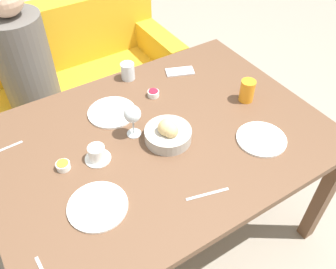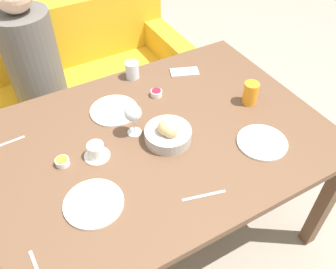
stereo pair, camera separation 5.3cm
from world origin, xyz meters
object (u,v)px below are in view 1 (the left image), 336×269
Objects in this scene: plate_near_right at (261,139)px; couch at (55,94)px; plate_far_center at (112,112)px; juice_glass at (247,91)px; seated_person at (33,88)px; jam_bowl_honey at (63,166)px; coffee_cup at (97,154)px; knife_silver at (208,194)px; wine_glass at (132,115)px; bread_basket at (168,133)px; water_tumbler at (128,71)px; cell_phone at (180,72)px; plate_near_left at (98,206)px; jam_bowl_berry at (153,93)px; fork_silver at (2,150)px.

couch is at bearing 111.20° from plate_near_right.
juice_glass is at bearing -23.40° from plate_far_center.
seated_person is 0.98m from jam_bowl_honey.
plate_far_center is at bearing -85.49° from couch.
coffee_cup reaches higher than plate_far_center.
seated_person is 10.78× the size of juice_glass.
knife_silver is at bearing -144.43° from juice_glass.
wine_glass reaches higher than knife_silver.
juice_glass is (0.82, -1.00, 0.29)m from seated_person.
jam_bowl_honey is at bearing 168.64° from bread_basket.
water_tumbler is 0.28m from cell_phone.
plate_near_left is 0.81m from water_tumbler.
plate_near_left is 2.03× the size of juice_glass.
seated_person is at bearing 118.92° from plate_near_right.
plate_near_left is at bearing -80.89° from jam_bowl_honey.
coffee_cup is at bearing -149.66° from jam_bowl_berry.
fork_silver is at bearing 128.11° from jam_bowl_honey.
cell_phone is at bearing 63.84° from knife_silver.
water_tumbler is at bearing -52.17° from seated_person.
plate_near_left is 1.34× the size of cell_phone.
jam_bowl_berry is at bearing -79.85° from water_tumbler.
couch is 1.21m from wine_glass.
plate_near_left is at bearing -158.80° from bread_basket.
knife_silver is (0.17, -1.51, 0.45)m from couch.
water_tumbler reaches higher than fork_silver.
plate_near_right is 0.71m from coffee_cup.
plate_near_right is 0.62m from cell_phone.
couch is 30.13× the size of jam_bowl_honey.
juice_glass is 0.78m from coffee_cup.
cell_phone reaches higher than fork_silver.
coffee_cup is (-0.78, 0.03, -0.02)m from juice_glass.
seated_person is at bearing -132.87° from couch.
jam_bowl_honey is at bearing 99.11° from plate_near_left.
knife_silver is (0.60, -0.65, 0.00)m from fork_silver.
bread_basket is at bearing -11.36° from jam_bowl_honey.
plate_near_right is 0.39m from knife_silver.
seated_person is 5.32× the size of plate_near_left.
cell_phone reaches higher than knife_silver.
water_tumbler is at bearing 49.68° from coffee_cup.
knife_silver is at bearing -80.73° from plate_far_center.
bread_basket is 1.18× the size of fork_silver.
plate_near_left and plate_far_center have the same top height.
water_tumbler is at bearing 46.61° from plate_far_center.
seated_person reaches higher than jam_bowl_honey.
jam_bowl_honey is at bearing -51.89° from fork_silver.
fork_silver is at bearing -111.91° from seated_person.
plate_near_left is at bearing -137.80° from wine_glass.
water_tumbler is 1.56× the size of jam_bowl_honey.
couch is at bearing 96.47° from knife_silver.
wine_glass reaches higher than cell_phone.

